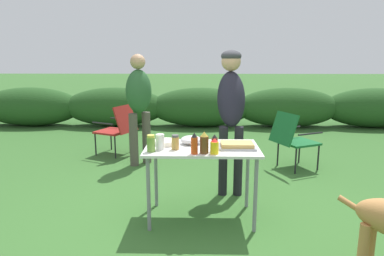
{
  "coord_description": "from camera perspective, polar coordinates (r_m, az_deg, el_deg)",
  "views": [
    {
      "loc": [
        -0.02,
        -3.21,
        1.6
      ],
      "look_at": [
        -0.1,
        0.18,
        0.89
      ],
      "focal_mm": 32.0,
      "sensor_mm": 36.0,
      "label": 1
    }
  ],
  "objects": [
    {
      "name": "shrub_hedge",
      "position": [
        7.95,
        1.49,
        3.48
      ],
      "size": [
        14.4,
        0.9,
        0.9
      ],
      "color": "#234C1E",
      "rests_on": "ground"
    },
    {
      "name": "bbq_sauce_bottle",
      "position": [
        3.17,
        3.78,
        -2.53
      ],
      "size": [
        0.06,
        0.06,
        0.16
      ],
      "color": "#562314",
      "rests_on": "folding_table"
    },
    {
      "name": "relish_jar",
      "position": [
        3.17,
        -6.85,
        -2.58
      ],
      "size": [
        0.08,
        0.08,
        0.16
      ],
      "color": "olive",
      "rests_on": "folding_table"
    },
    {
      "name": "camp_chair_near_hedge",
      "position": [
        5.1,
        16.44,
        -1.52
      ],
      "size": [
        0.73,
        0.66,
        0.83
      ],
      "rotation": [
        0.0,
        0.0,
        -1.15
      ],
      "color": "#19602D",
      "rests_on": "ground"
    },
    {
      "name": "spice_jar",
      "position": [
        3.22,
        -2.81,
        -2.4
      ],
      "size": [
        0.07,
        0.07,
        0.14
      ],
      "color": "#B2893D",
      "rests_on": "folding_table"
    },
    {
      "name": "standing_person_in_navy_coat",
      "position": [
        5.08,
        -8.83,
        4.63
      ],
      "size": [
        0.49,
        0.48,
        1.64
      ],
      "rotation": [
        0.0,
        0.0,
        0.69
      ],
      "color": "#4C473D",
      "rests_on": "ground"
    },
    {
      "name": "food_tray",
      "position": [
        3.3,
        7.5,
        -2.91
      ],
      "size": [
        0.35,
        0.24,
        0.06
      ],
      "color": "#9E9EA3",
      "rests_on": "folding_table"
    },
    {
      "name": "camp_chair_green_behind_table",
      "position": [
        5.74,
        -12.3,
        0.15
      ],
      "size": [
        0.73,
        0.66,
        0.83
      ],
      "rotation": [
        0.0,
        0.0,
        1.15
      ],
      "color": "maroon",
      "rests_on": "ground"
    },
    {
      "name": "hot_sauce_bottle",
      "position": [
        3.07,
        0.39,
        -2.65
      ],
      "size": [
        0.06,
        0.06,
        0.2
      ],
      "color": "#CC4214",
      "rests_on": "folding_table"
    },
    {
      "name": "mustard_bottle",
      "position": [
        3.08,
        3.77,
        -3.09
      ],
      "size": [
        0.08,
        0.08,
        0.14
      ],
      "color": "yellow",
      "rests_on": "folding_table"
    },
    {
      "name": "paper_cup_stack",
      "position": [
        3.23,
        -5.34,
        -2.32
      ],
      "size": [
        0.08,
        0.08,
        0.15
      ],
      "primitive_type": "cylinder",
      "color": "white",
      "rests_on": "folding_table"
    },
    {
      "name": "standing_person_in_olive_jacket",
      "position": [
        3.99,
        6.52,
        4.26
      ],
      "size": [
        0.32,
        0.47,
        1.68
      ],
      "rotation": [
        0.0,
        0.0,
        -0.0
      ],
      "color": "black",
      "rests_on": "ground"
    },
    {
      "name": "mixing_bowl",
      "position": [
        3.43,
        -0.16,
        -2.0
      ],
      "size": [
        0.21,
        0.21,
        0.08
      ],
      "primitive_type": "ellipsoid",
      "color": "silver",
      "rests_on": "folding_table"
    },
    {
      "name": "plate_stack",
      "position": [
        3.42,
        -4.41,
        -2.41
      ],
      "size": [
        0.23,
        0.23,
        0.04
      ],
      "primitive_type": "cylinder",
      "color": "white",
      "rests_on": "folding_table"
    },
    {
      "name": "beer_bottle",
      "position": [
        3.09,
        2.04,
        -2.52
      ],
      "size": [
        0.08,
        0.08,
        0.2
      ],
      "color": "brown",
      "rests_on": "folding_table"
    },
    {
      "name": "folding_table",
      "position": [
        3.35,
        1.65,
        -4.45
      ],
      "size": [
        1.1,
        0.64,
        0.74
      ],
      "color": "silver",
      "rests_on": "ground"
    },
    {
      "name": "ground_plane",
      "position": [
        3.59,
        1.59,
        -14.67
      ],
      "size": [
        60.0,
        60.0,
        0.0
      ],
      "primitive_type": "plane",
      "color": "#336028"
    }
  ]
}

